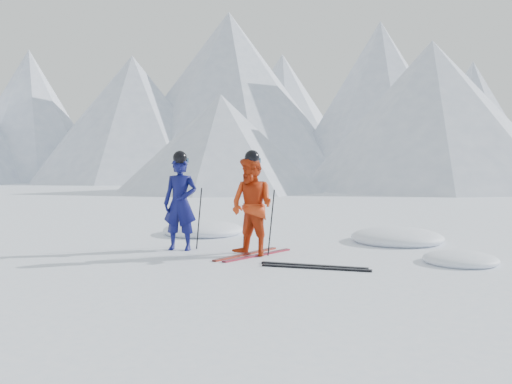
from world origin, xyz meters
The scene contains 12 objects.
ground centered at (0.00, 0.00, 0.00)m, with size 160.00×160.00×0.00m, color white.
skier_blue centered at (-3.23, 0.05, 0.87)m, with size 0.64×0.42×1.74m, color #0D104F.
skier_red centered at (-1.76, 0.17, 0.87)m, with size 0.85×0.66×1.74m, color red.
pole_blue_left centered at (-3.53, 0.20, 0.58)m, with size 0.02×0.02×1.16m, color black.
pole_blue_right centered at (-2.98, 0.30, 0.58)m, with size 0.02×0.02×1.16m, color black.
pole_red_left centered at (-2.06, 0.42, 0.58)m, with size 0.02×0.02×1.16m, color black.
pole_red_right centered at (-1.46, 0.32, 0.58)m, with size 0.02×0.02×1.16m, color black.
ski_worn_left centered at (-1.88, 0.17, 0.01)m, with size 0.09×1.70×0.03m, color black.
ski_worn_right centered at (-1.64, 0.17, 0.01)m, with size 0.09×1.70×0.03m, color black.
ski_loose_a centered at (-0.41, -0.23, 0.01)m, with size 0.09×1.70×0.03m, color black.
ski_loose_b centered at (-0.31, -0.38, 0.01)m, with size 0.09×1.70×0.03m, color black.
snow_lumps centered at (-1.58, 2.42, 0.00)m, with size 7.23×3.36×0.41m.
Camera 1 is at (2.93, -8.02, 1.63)m, focal length 38.00 mm.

